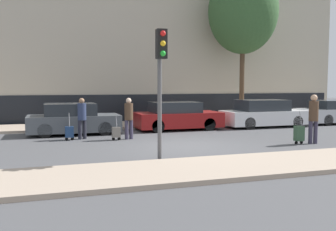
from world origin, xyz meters
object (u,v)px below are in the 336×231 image
object	(u,v)px
parked_car_1	(177,117)
pedestrian_right	(314,116)
pedestrian_left	(82,116)
parked_car_2	(264,114)
trolley_left	(69,132)
traffic_light	(161,68)
trolley_right	(299,134)
bare_tree_near_crossing	(243,11)
parked_bicycle	(160,116)
parked_car_0	(73,120)
pedestrian_center	(129,116)
trolley_center	(116,132)

from	to	relation	value
parked_car_1	pedestrian_right	bearing A→B (deg)	-59.31
pedestrian_left	pedestrian_right	distance (m)	8.85
parked_car_1	parked_car_2	size ratio (longest dim) A/B	0.93
parked_car_1	trolley_left	xyz separation A→B (m)	(-5.17, -2.01, -0.31)
pedestrian_left	traffic_light	distance (m)	5.77
trolley_right	pedestrian_left	bearing A→B (deg)	153.39
parked_car_1	parked_car_2	distance (m)	4.66
pedestrian_left	trolley_left	world-z (taller)	pedestrian_left
parked_car_1	bare_tree_near_crossing	distance (m)	7.89
parked_bicycle	parked_car_0	bearing A→B (deg)	-155.05
parked_car_0	parked_car_2	bearing A→B (deg)	-0.36
pedestrian_left	trolley_right	distance (m)	8.35
trolley_left	parked_bicycle	distance (m)	6.30
pedestrian_right	pedestrian_center	bearing A→B (deg)	161.16
parked_car_0	trolley_left	distance (m)	1.87
parked_car_1	bare_tree_near_crossing	bearing A→B (deg)	26.98
parked_car_1	trolley_right	xyz separation A→B (m)	(2.79, -5.54, -0.25)
parked_bicycle	trolley_right	bearing A→B (deg)	-67.71
pedestrian_right	bare_tree_near_crossing	distance (m)	9.80
trolley_left	parked_bicycle	size ratio (longest dim) A/B	0.61
trolley_center	pedestrian_right	distance (m)	7.46
parked_car_0	traffic_light	size ratio (longest dim) A/B	1.07
pedestrian_right	bare_tree_near_crossing	xyz separation A→B (m)	(1.52, 8.09, 5.32)
trolley_right	bare_tree_near_crossing	xyz separation A→B (m)	(2.06, 8.00, 5.96)
pedestrian_center	traffic_light	xyz separation A→B (m)	(-0.07, -4.65, 1.69)
parked_car_0	traffic_light	distance (m)	7.41
parked_car_1	parked_car_2	bearing A→B (deg)	-2.97
pedestrian_left	parked_car_0	bearing A→B (deg)	77.08
parked_car_1	traffic_light	world-z (taller)	traffic_light
parked_bicycle	pedestrian_right	bearing A→B (deg)	-64.49
bare_tree_near_crossing	pedestrian_right	bearing A→B (deg)	-100.62
pedestrian_center	pedestrian_right	bearing A→B (deg)	-41.09
parked_car_2	trolley_center	distance (m)	8.40
pedestrian_center	trolley_right	distance (m)	6.51
parked_car_2	trolley_center	size ratio (longest dim) A/B	4.18
trolley_right	bare_tree_near_crossing	bearing A→B (deg)	75.57
parked_car_0	trolley_left	bearing A→B (deg)	-98.23
trolley_right	traffic_light	size ratio (longest dim) A/B	0.33
pedestrian_center	traffic_light	bearing A→B (deg)	-104.65
trolley_right	traffic_light	xyz separation A→B (m)	(-5.75, -1.52, 2.24)
parked_car_0	pedestrian_left	world-z (taller)	pedestrian_left
parked_car_1	pedestrian_left	size ratio (longest dim) A/B	2.49
pedestrian_right	traffic_light	size ratio (longest dim) A/B	0.49
parked_car_2	trolley_left	distance (m)	9.98
parked_car_0	bare_tree_near_crossing	distance (m)	11.61
parked_car_1	pedestrian_left	xyz separation A→B (m)	(-4.66, -1.80, 0.30)
parked_car_2	pedestrian_center	distance (m)	7.85
pedestrian_left	parked_bicycle	bearing A→B (deg)	19.21
pedestrian_left	parked_car_1	bearing A→B (deg)	-0.39
pedestrian_left	pedestrian_center	world-z (taller)	pedestrian_center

